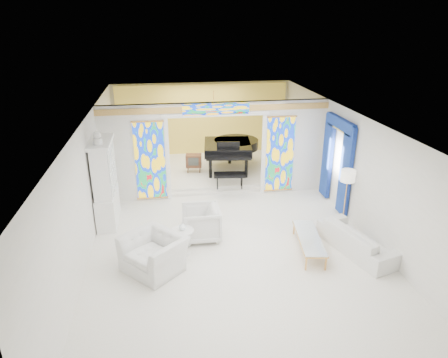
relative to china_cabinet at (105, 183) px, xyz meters
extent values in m
plane|color=white|center=(3.22, -0.60, -1.17)|extent=(12.00, 12.00, 0.00)
cube|color=silver|center=(3.22, -0.60, 1.83)|extent=(7.00, 12.00, 0.02)
cube|color=silver|center=(3.22, 5.40, 0.33)|extent=(7.00, 0.02, 3.00)
cube|color=silver|center=(3.22, -6.60, 0.33)|extent=(7.00, 0.02, 3.00)
cube|color=silver|center=(-0.28, -0.60, 0.33)|extent=(0.02, 12.00, 3.00)
cube|color=silver|center=(6.72, -0.60, 0.33)|extent=(0.02, 12.00, 3.00)
cube|color=silver|center=(0.72, 1.40, 0.33)|extent=(2.00, 0.18, 3.00)
cube|color=silver|center=(5.72, 1.40, 0.33)|extent=(2.00, 0.18, 3.00)
cube|color=silver|center=(3.22, 1.40, 1.63)|extent=(3.00, 0.18, 0.40)
cube|color=white|center=(1.72, 1.30, 0.13)|extent=(0.12, 0.06, 2.60)
cube|color=white|center=(4.72, 1.30, 0.13)|extent=(0.12, 0.06, 2.60)
cube|color=white|center=(3.22, 1.30, 1.48)|extent=(3.24, 0.06, 0.12)
cube|color=#DAA952|center=(3.22, 1.30, 1.65)|extent=(7.00, 0.05, 0.18)
cube|color=gold|center=(1.19, 1.29, 0.13)|extent=(0.90, 0.04, 2.40)
cube|color=gold|center=(5.25, 1.29, 0.13)|extent=(0.90, 0.04, 2.40)
cube|color=gold|center=(3.22, 1.29, 1.65)|extent=(2.00, 0.04, 0.34)
cube|color=white|center=(3.22, 3.50, -1.08)|extent=(6.80, 3.80, 0.18)
cube|color=#E1CB4E|center=(3.22, 5.28, 0.33)|extent=(6.70, 0.10, 2.90)
cylinder|color=#CD9248|center=(3.42, 3.40, 1.38)|extent=(0.48, 0.48, 0.30)
cube|color=navy|center=(6.62, -0.55, 0.18)|extent=(0.12, 0.55, 2.60)
cube|color=navy|center=(6.62, 0.75, 0.18)|extent=(0.12, 0.55, 2.60)
cube|color=navy|center=(6.62, 0.10, 1.38)|extent=(0.14, 1.70, 0.30)
cube|color=gold|center=(6.62, 0.10, 1.21)|extent=(0.12, 1.50, 0.06)
cube|color=white|center=(0.00, 0.00, -0.72)|extent=(0.50, 1.40, 0.90)
cube|color=white|center=(0.00, 0.00, 0.43)|extent=(0.44, 1.30, 1.40)
cube|color=white|center=(0.23, 0.00, 0.43)|extent=(0.01, 1.20, 1.30)
cube|color=white|center=(0.00, 0.00, 1.17)|extent=(0.56, 1.46, 0.08)
cylinder|color=white|center=(0.00, -0.35, 1.29)|extent=(0.22, 0.22, 0.16)
sphere|color=white|center=(0.00, -0.35, 1.45)|extent=(0.20, 0.20, 0.20)
imported|color=white|center=(1.27, -2.49, -0.76)|extent=(1.68, 1.69, 0.83)
imported|color=silver|center=(2.46, -1.27, -0.73)|extent=(0.98, 0.95, 0.88)
imported|color=white|center=(6.17, -2.47, -0.85)|extent=(1.42, 2.33, 0.64)
cylinder|color=white|center=(1.95, -1.95, -0.53)|extent=(0.66, 0.66, 0.04)
cylinder|color=white|center=(1.95, -1.95, -0.85)|extent=(0.11, 0.11, 0.62)
cylinder|color=white|center=(1.95, -1.95, -1.15)|extent=(0.44, 0.44, 0.03)
imported|color=silver|center=(1.95, -1.95, -0.42)|extent=(0.21, 0.21, 0.19)
cube|color=white|center=(4.99, -2.30, -0.80)|extent=(0.76, 1.77, 0.04)
cube|color=#CD9248|center=(4.99, -2.30, -0.82)|extent=(0.79, 1.80, 0.03)
cube|color=#CD9248|center=(4.64, -3.07, -0.99)|extent=(0.04, 0.04, 0.35)
cube|color=#CD9248|center=(5.08, -3.14, -0.99)|extent=(0.04, 0.04, 0.35)
cube|color=#CD9248|center=(4.89, -1.45, -0.99)|extent=(0.04, 0.04, 0.35)
cube|color=#CD9248|center=(5.33, -1.52, -0.99)|extent=(0.04, 0.04, 0.35)
cylinder|color=#CD9248|center=(6.42, -1.10, -1.15)|extent=(0.35, 0.35, 0.03)
cylinder|color=#CD9248|center=(6.42, -1.10, -0.44)|extent=(0.04, 0.04, 1.45)
cylinder|color=white|center=(6.42, -1.10, 0.26)|extent=(0.50, 0.50, 0.31)
cube|color=black|center=(3.87, 3.14, -0.14)|extent=(1.83, 1.93, 0.31)
cylinder|color=black|center=(4.25, 3.49, -0.14)|extent=(1.80, 1.80, 0.31)
cube|color=black|center=(3.74, 2.14, -0.18)|extent=(1.54, 0.52, 0.11)
cube|color=silver|center=(3.73, 2.05, -0.16)|extent=(1.41, 0.28, 0.03)
cube|color=black|center=(3.79, 2.53, 0.11)|extent=(0.78, 0.13, 0.28)
cube|color=black|center=(3.66, 1.47, -0.54)|extent=(1.05, 0.51, 0.09)
cylinder|color=black|center=(3.16, 2.44, -0.64)|extent=(0.13, 0.13, 0.70)
cylinder|color=black|center=(4.38, 2.29, -0.64)|extent=(0.13, 0.13, 0.70)
cylinder|color=black|center=(4.06, 3.80, -0.64)|extent=(0.13, 0.13, 0.70)
cube|color=brown|center=(2.64, 3.12, -0.57)|extent=(0.59, 0.44, 0.44)
cube|color=#353A37|center=(2.62, 2.93, -0.54)|extent=(0.35, 0.06, 0.28)
cone|color=brown|center=(2.41, 3.01, -0.89)|extent=(0.04, 0.04, 0.20)
cone|color=brown|center=(2.84, 2.96, -0.89)|extent=(0.04, 0.04, 0.20)
cone|color=brown|center=(2.45, 3.27, -0.89)|extent=(0.04, 0.04, 0.20)
cone|color=brown|center=(2.87, 3.22, -0.89)|extent=(0.04, 0.04, 0.20)
camera|label=1|loc=(1.64, -10.31, 4.15)|focal=32.00mm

